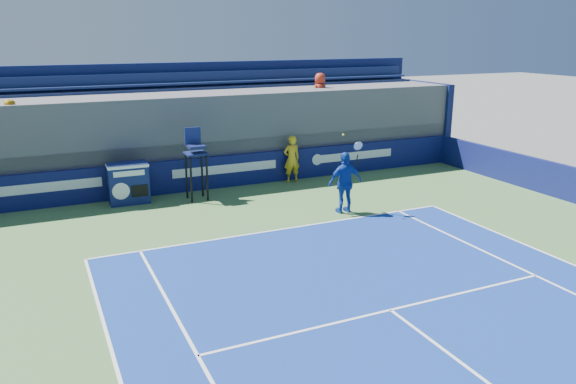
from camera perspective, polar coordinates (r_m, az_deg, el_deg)
name	(u,v)px	position (r m, az deg, el deg)	size (l,w,h in m)	color
ball_person	(292,159)	(21.49, 0.38, 3.38)	(0.66, 0.43, 1.80)	gold
back_hoarding	(225,171)	(20.97, -6.40, 2.09)	(20.40, 0.21, 1.20)	#0D124C
match_clock	(128,182)	(19.53, -15.91, 0.97)	(1.34, 0.76, 1.40)	#101A52
umpire_chair	(196,156)	(19.32, -9.38, 3.62)	(0.72, 0.72, 2.48)	black
tennis_player	(345,183)	(17.83, 5.83, 0.97)	(1.17, 0.51, 2.57)	#13399B
stadium_seating	(207,130)	(22.64, -8.19, 6.23)	(21.00, 4.05, 4.40)	#56575C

